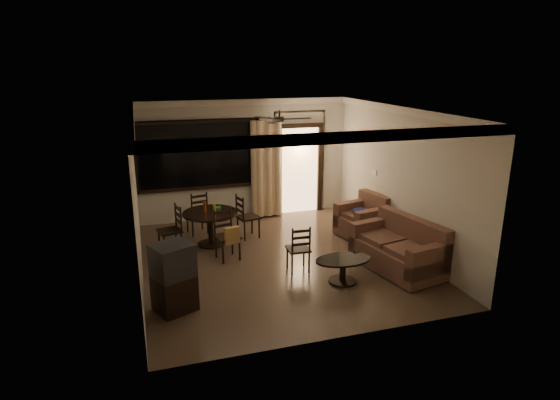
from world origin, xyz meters
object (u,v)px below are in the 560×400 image
object	(u,v)px
dining_chair_south	(228,244)
sofa	(400,250)
dining_chair_north	(198,221)
dining_table	(210,219)
dining_chair_west	(171,239)
tv_cabinet	(174,278)
dining_chair_east	(248,225)
side_chair	(298,257)
armchair	(364,220)
coffee_table	(343,266)

from	to	relation	value
dining_chair_south	sofa	bearing A→B (deg)	-37.33
dining_chair_north	dining_chair_south	bearing A→B (deg)	90.00
dining_table	dining_chair_north	distance (m)	0.83
dining_chair_west	dining_chair_south	bearing A→B (deg)	44.30
sofa	dining_table	bearing A→B (deg)	133.44
dining_table	tv_cabinet	distance (m)	2.65
dining_chair_east	side_chair	xyz separation A→B (m)	(0.48, -1.90, -0.02)
dining_chair_north	tv_cabinet	world-z (taller)	tv_cabinet
dining_chair_south	armchair	world-z (taller)	dining_chair_south
dining_chair_north	armchair	size ratio (longest dim) A/B	0.90
coffee_table	side_chair	distance (m)	0.86
dining_table	sofa	world-z (taller)	sofa
dining_chair_east	side_chair	distance (m)	1.96
dining_chair_north	coffee_table	distance (m)	3.73
dining_chair_south	tv_cabinet	world-z (taller)	tv_cabinet
sofa	side_chair	world-z (taller)	sofa
dining_chair_north	side_chair	xyz separation A→B (m)	(1.47, -2.48, -0.02)
dining_chair_west	dining_chair_north	distance (m)	1.15
dining_chair_north	tv_cabinet	distance (m)	3.34
dining_chair_south	coffee_table	size ratio (longest dim) A/B	0.98
coffee_table	side_chair	bearing A→B (deg)	131.90
sofa	coffee_table	size ratio (longest dim) A/B	1.90
dining_chair_north	sofa	size ratio (longest dim) A/B	0.52
dining_chair_south	coffee_table	distance (m)	2.27
dining_chair_east	tv_cabinet	xyz separation A→B (m)	(-1.75, -2.66, 0.25)
dining_chair_east	dining_chair_south	size ratio (longest dim) A/B	1.00
sofa	armchair	bearing A→B (deg)	73.71
tv_cabinet	coffee_table	size ratio (longest dim) A/B	1.09
tv_cabinet	sofa	bearing A→B (deg)	-19.94
dining_chair_north	side_chair	world-z (taller)	dining_chair_north
sofa	armchair	xyz separation A→B (m)	(0.14, 1.70, 0.01)
dining_table	side_chair	world-z (taller)	dining_table
dining_table	dining_chair_south	world-z (taller)	dining_chair_south
tv_cabinet	side_chair	bearing A→B (deg)	-5.64
dining_chair_west	coffee_table	size ratio (longest dim) A/B	0.98
dining_chair_south	armchair	xyz separation A→B (m)	(3.03, 0.38, 0.06)
dining_chair_east	dining_chair_north	distance (m)	1.15
dining_chair_north	sofa	world-z (taller)	dining_chair_north
dining_chair_west	side_chair	xyz separation A→B (m)	(2.11, -1.53, -0.02)
dining_chair_east	armchair	distance (m)	2.49
dining_table	side_chair	size ratio (longest dim) A/B	1.27
dining_chair_south	side_chair	size ratio (longest dim) A/B	1.08
armchair	side_chair	world-z (taller)	armchair
dining_chair_east	armchair	bearing A→B (deg)	-117.71
dining_chair_east	coffee_table	xyz separation A→B (m)	(1.05, -2.54, 0.00)
dining_chair_north	tv_cabinet	size ratio (longest dim) A/B	0.90
coffee_table	side_chair	xyz separation A→B (m)	(-0.58, 0.64, -0.02)
dining_chair_north	coffee_table	size ratio (longest dim) A/B	0.98
dining_chair_north	armchair	bearing A→B (deg)	147.40
tv_cabinet	coffee_table	distance (m)	2.82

